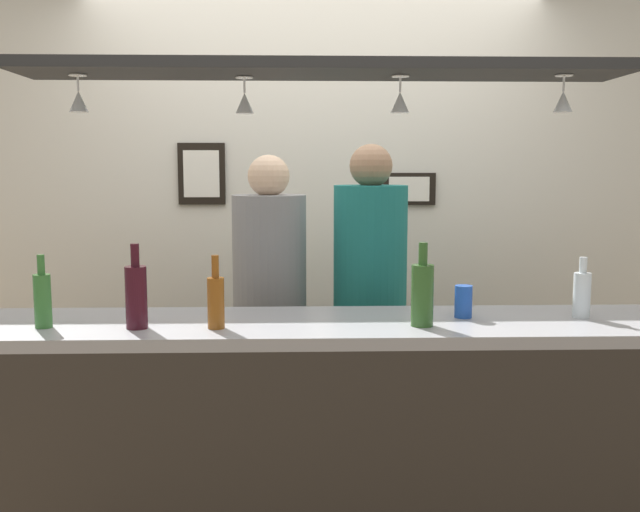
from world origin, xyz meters
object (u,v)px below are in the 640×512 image
(picture_frame_caricature, at_px, (202,174))
(person_right_teal_shirt, at_px, (370,288))
(bottle_soda_clear, at_px, (582,293))
(bottle_beer_green_import, at_px, (43,299))
(person_middle_grey_shirt, at_px, (270,296))
(bottle_champagne_green, at_px, (422,293))
(bottle_wine_dark_red, at_px, (136,295))
(picture_frame_lower_pair, at_px, (409,189))
(bottle_beer_amber_tall, at_px, (216,300))
(drink_can, at_px, (463,302))

(picture_frame_caricature, bearing_deg, person_right_teal_shirt, -39.96)
(bottle_soda_clear, distance_m, bottle_beer_green_import, 1.97)
(picture_frame_caricature, bearing_deg, person_middle_grey_shirt, -61.11)
(person_middle_grey_shirt, xyz_separation_m, bottle_soda_clear, (1.20, -0.65, 0.12))
(bottle_champagne_green, relative_size, bottle_wine_dark_red, 1.00)
(bottle_champagne_green, xyz_separation_m, picture_frame_caricature, (-0.98, 1.50, 0.41))
(bottle_wine_dark_red, bearing_deg, bottle_soda_clear, 4.55)
(bottle_soda_clear, bearing_deg, picture_frame_lower_pair, 107.83)
(bottle_wine_dark_red, distance_m, picture_frame_lower_pair, 1.95)
(bottle_beer_green_import, xyz_separation_m, picture_frame_lower_pair, (1.52, 1.49, 0.34))
(bottle_beer_amber_tall, xyz_separation_m, picture_frame_caricature, (-0.25, 1.52, 0.43))
(bottle_wine_dark_red, height_order, bottle_beer_amber_tall, bottle_wine_dark_red)
(person_right_teal_shirt, height_order, bottle_beer_amber_tall, person_right_teal_shirt)
(bottle_champagne_green, bearing_deg, person_middle_grey_shirt, 126.57)
(drink_can, relative_size, picture_frame_caricature, 0.36)
(person_right_teal_shirt, xyz_separation_m, bottle_beer_green_import, (-1.23, -0.76, 0.10))
(person_right_teal_shirt, distance_m, bottle_beer_green_import, 1.45)
(person_right_teal_shirt, height_order, bottle_champagne_green, person_right_teal_shirt)
(drink_can, xyz_separation_m, picture_frame_caricature, (-1.16, 1.36, 0.47))
(person_right_teal_shirt, xyz_separation_m, bottle_soda_clear, (0.73, -0.65, 0.09))
(drink_can, bearing_deg, bottle_champagne_green, -142.65)
(bottle_beer_amber_tall, distance_m, drink_can, 0.93)
(person_right_teal_shirt, relative_size, bottle_soda_clear, 7.30)
(person_middle_grey_shirt, xyz_separation_m, bottle_champagne_green, (0.57, -0.77, 0.15))
(picture_frame_caricature, bearing_deg, drink_can, -49.70)
(bottle_wine_dark_red, relative_size, bottle_beer_green_import, 1.15)
(person_right_teal_shirt, bearing_deg, person_middle_grey_shirt, 180.00)
(bottle_beer_green_import, relative_size, drink_can, 2.13)
(person_middle_grey_shirt, relative_size, bottle_soda_clear, 7.09)
(bottle_beer_green_import, bearing_deg, bottle_beer_amber_tall, -2.88)
(bottle_soda_clear, distance_m, bottle_beer_amber_tall, 1.36)
(bottle_champagne_green, relative_size, bottle_soda_clear, 1.30)
(picture_frame_lower_pair, bearing_deg, person_middle_grey_shirt, -136.10)
(bottle_beer_amber_tall, bearing_deg, person_right_teal_shirt, 51.78)
(bottle_soda_clear, bearing_deg, person_right_teal_shirt, 138.39)
(bottle_soda_clear, bearing_deg, picture_frame_caricature, 139.27)
(person_middle_grey_shirt, xyz_separation_m, drink_can, (0.76, -0.64, 0.09))
(bottle_champagne_green, bearing_deg, picture_frame_caricature, 123.02)
(bottle_beer_amber_tall, relative_size, bottle_beer_green_import, 1.00)
(bottle_champagne_green, xyz_separation_m, bottle_beer_amber_tall, (-0.73, -0.02, -0.02))
(picture_frame_caricature, bearing_deg, picture_frame_lower_pair, 0.00)
(person_middle_grey_shirt, height_order, drink_can, person_middle_grey_shirt)
(person_middle_grey_shirt, bearing_deg, bottle_beer_amber_tall, -101.16)
(person_middle_grey_shirt, distance_m, bottle_champagne_green, 0.98)
(drink_can, bearing_deg, bottle_beer_amber_tall, -170.35)
(drink_can, bearing_deg, bottle_beer_green_import, -175.34)
(person_right_teal_shirt, relative_size, bottle_beer_green_import, 6.46)
(bottle_beer_amber_tall, xyz_separation_m, picture_frame_lower_pair, (0.91, 1.52, 0.34))
(bottle_beer_green_import, bearing_deg, bottle_champagne_green, -0.59)
(bottle_beer_green_import, height_order, picture_frame_caricature, picture_frame_caricature)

